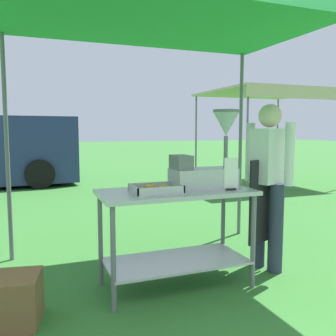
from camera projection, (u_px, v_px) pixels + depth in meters
name	position (u px, v px, depth m)	size (l,w,h in m)	color
ground_plane	(85.00, 195.00, 7.66)	(70.00, 70.00, 0.00)	#33702D
stall_canopy	(172.00, 19.00, 3.04)	(2.97, 2.32, 2.38)	slate
donut_cart	(176.00, 217.00, 3.13)	(1.32, 0.63, 0.85)	#B7B7BC
donut_tray	(156.00, 190.00, 2.94)	(0.39, 0.29, 0.07)	#B7B7BC
donut_fryer	(208.00, 162.00, 3.17)	(0.62, 0.28, 0.69)	#B7B7BC
menu_sign	(231.00, 176.00, 3.10)	(0.13, 0.05, 0.28)	black
vendor	(268.00, 178.00, 3.49)	(0.46, 0.53, 1.61)	#2D3347
supply_crate	(7.00, 301.00, 2.54)	(0.50, 0.43, 0.35)	brown
neighbour_tent	(267.00, 95.00, 8.94)	(2.85, 2.68, 2.32)	slate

